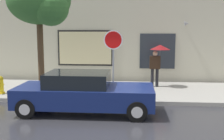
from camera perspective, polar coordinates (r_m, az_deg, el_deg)
ground_plane at (r=9.69m, az=-2.64°, el=-8.56°), size 60.00×60.00×0.00m
sidewalk at (r=12.55m, az=-0.87°, el=-4.28°), size 20.00×4.00×0.15m
building_facade at (r=14.76m, az=0.05°, el=10.91°), size 20.00×0.67×7.00m
parked_car at (r=9.53m, az=-5.81°, el=-4.62°), size 4.61×1.91×1.38m
fire_hydrant at (r=12.52m, az=-21.77°, el=-2.88°), size 0.30×0.44×0.74m
pedestrian_with_umbrella at (r=13.06m, az=9.42°, el=3.20°), size 0.93×0.92×1.96m
street_tree at (r=11.48m, az=-14.27°, el=13.21°), size 2.51×2.14×4.73m
stop_sign at (r=11.00m, az=0.25°, el=4.13°), size 0.76×0.10×2.63m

